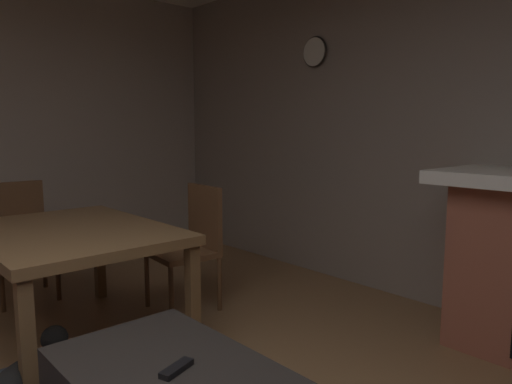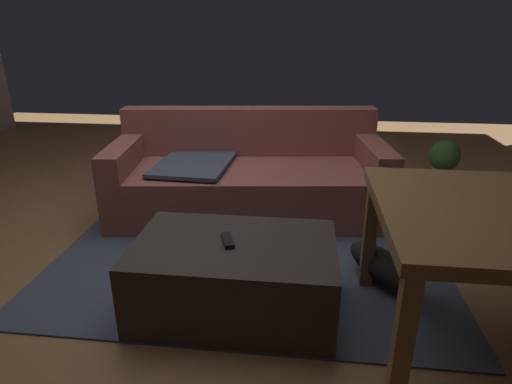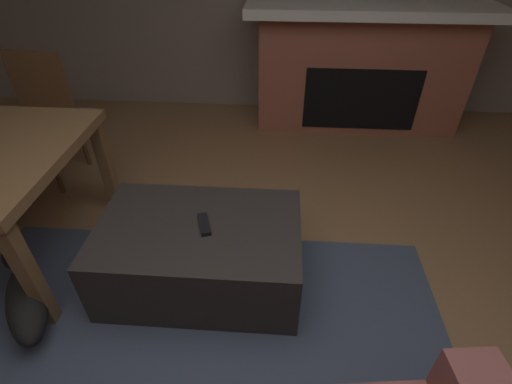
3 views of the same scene
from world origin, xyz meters
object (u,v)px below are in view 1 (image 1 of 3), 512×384
Objects in this scene: dining_chair_south at (193,239)px; small_dog at (27,374)px; wall_clock at (315,52)px; tv_remote at (177,368)px; dining_table at (70,240)px; dining_chair_east at (19,233)px.

dining_chair_south reaches higher than small_dog.
wall_clock is at bearing -78.85° from small_dog.
small_dog is at bearing 0.45° from tv_remote.
small_dog is 2.01× the size of wall_clock.
tv_remote is 0.11× the size of dining_table.
dining_table is at bearing 179.69° from dining_chair_east.
wall_clock is (-0.02, -2.27, 1.38)m from dining_table.
dining_table is at bearing -38.73° from small_dog.
dining_table reaches higher than small_dog.
wall_clock is at bearing -90.61° from dining_table.
small_dog is at bearing 164.82° from dining_chair_east.
tv_remote is at bearing 174.40° from dining_table.
tv_remote is 1.79m from dining_chair_south.
tv_remote is at bearing 143.57° from dining_chair_south.
wall_clock is at bearing -116.73° from dining_chair_east.
dining_table reaches higher than tv_remote.
dining_table is at bearing -24.21° from tv_remote.
dining_table is 2.66m from wall_clock.
tv_remote is 0.98m from small_dog.
dining_chair_south is at bearing 89.30° from wall_clock.
wall_clock is (-0.02, -1.35, 1.52)m from dining_chair_south.
small_dog is (-0.55, 1.37, -0.37)m from dining_chair_south.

